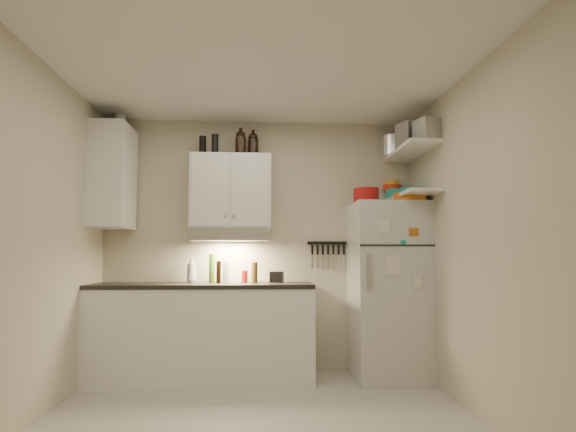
{
  "coord_description": "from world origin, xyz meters",
  "views": [
    {
      "loc": [
        -0.02,
        -3.51,
        1.16
      ],
      "look_at": [
        0.25,
        0.9,
        1.55
      ],
      "focal_mm": 30.0,
      "sensor_mm": 36.0,
      "label": 1
    }
  ],
  "objects": [
    {
      "name": "range_hood",
      "position": [
        -0.3,
        1.27,
        1.39
      ],
      "size": [
        0.76,
        0.46,
        0.12
      ],
      "primitive_type": "cube",
      "color": "silver",
      "rests_on": "back_wall"
    },
    {
      "name": "bowl_teal",
      "position": [
        1.42,
        1.36,
        1.82
      ],
      "size": [
        0.24,
        0.24,
        0.1
      ],
      "primitive_type": "cylinder",
      "color": "teal",
      "rests_on": "shelf_lo"
    },
    {
      "name": "stock_pot",
      "position": [
        1.38,
        1.35,
        2.32
      ],
      "size": [
        0.31,
        0.31,
        0.21
      ],
      "primitive_type": "cylinder",
      "rotation": [
        0.0,
        0.0,
        0.07
      ],
      "color": "silver",
      "rests_on": "shelf_hi"
    },
    {
      "name": "side_cabinet",
      "position": [
        -1.44,
        1.2,
        1.95
      ],
      "size": [
        0.33,
        0.55,
        1.0
      ],
      "primitive_type": "cube",
      "color": "white",
      "rests_on": "left_wall"
    },
    {
      "name": "left_wall",
      "position": [
        -1.61,
        0.0,
        1.3
      ],
      "size": [
        0.02,
        3.0,
        2.6
      ],
      "primitive_type": "cube",
      "color": "beige",
      "rests_on": "ground"
    },
    {
      "name": "pepper_mill",
      "position": [
        -0.06,
        1.24,
        1.02
      ],
      "size": [
        0.07,
        0.07,
        0.2
      ],
      "primitive_type": "cylinder",
      "rotation": [
        0.0,
        0.0,
        0.14
      ],
      "color": "brown",
      "rests_on": "countertop"
    },
    {
      "name": "soap_bottle",
      "position": [
        -0.68,
        1.33,
        1.06
      ],
      "size": [
        0.12,
        0.12,
        0.29
      ],
      "primitive_type": "imported",
      "rotation": [
        0.0,
        0.0,
        -0.11
      ],
      "color": "white",
      "rests_on": "countertop"
    },
    {
      "name": "fridge",
      "position": [
        1.25,
        1.16,
        0.85
      ],
      "size": [
        0.7,
        0.68,
        1.7
      ],
      "primitive_type": "cube",
      "color": "silver",
      "rests_on": "floor"
    },
    {
      "name": "upper_cabinet",
      "position": [
        -0.3,
        1.33,
        1.83
      ],
      "size": [
        0.8,
        0.33,
        0.75
      ],
      "primitive_type": "cube",
      "color": "white",
      "rests_on": "back_wall"
    },
    {
      "name": "knife_strip",
      "position": [
        0.7,
        1.49,
        1.32
      ],
      "size": [
        0.42,
        0.02,
        0.03
      ],
      "primitive_type": "cube",
      "color": "black",
      "rests_on": "back_wall"
    },
    {
      "name": "shelf_hi",
      "position": [
        1.45,
        1.02,
        2.2
      ],
      "size": [
        0.3,
        0.95,
        0.03
      ],
      "primitive_type": "cube",
      "color": "white",
      "rests_on": "right_wall"
    },
    {
      "name": "thermos_a",
      "position": [
        -0.46,
        1.26,
        2.3
      ],
      "size": [
        0.07,
        0.07,
        0.2
      ],
      "primitive_type": "cylinder",
      "rotation": [
        0.0,
        0.0,
        0.06
      ],
      "color": "black",
      "rests_on": "upper_cabinet"
    },
    {
      "name": "floor",
      "position": [
        0.0,
        0.0,
        -0.01
      ],
      "size": [
        3.2,
        3.0,
        0.02
      ],
      "primitive_type": "cube",
      "color": "#BBB7AD",
      "rests_on": "ground"
    },
    {
      "name": "dutch_oven",
      "position": [
        1.04,
        1.14,
        1.77
      ],
      "size": [
        0.32,
        0.32,
        0.15
      ],
      "primitive_type": "cylinder",
      "rotation": [
        0.0,
        0.0,
        -0.32
      ],
      "color": "#9E1212",
      "rests_on": "fridge"
    },
    {
      "name": "side_jar",
      "position": [
        -1.42,
        1.32,
        2.53
      ],
      "size": [
        0.12,
        0.12,
        0.16
      ],
      "primitive_type": "cylinder",
      "rotation": [
        0.0,
        0.0,
        -0.05
      ],
      "color": "silver",
      "rests_on": "side_cabinet"
    },
    {
      "name": "right_wall",
      "position": [
        1.61,
        0.0,
        1.3
      ],
      "size": [
        0.02,
        3.0,
        2.6
      ],
      "primitive_type": "cube",
      "color": "beige",
      "rests_on": "ground"
    },
    {
      "name": "spice_jar",
      "position": [
        1.35,
        1.02,
        1.74
      ],
      "size": [
        0.07,
        0.07,
        0.09
      ],
      "primitive_type": "cylinder",
      "rotation": [
        0.0,
        0.0,
        0.32
      ],
      "color": "silver",
      "rests_on": "fridge"
    },
    {
      "name": "bowl_orange",
      "position": [
        1.38,
        1.43,
        1.9
      ],
      "size": [
        0.19,
        0.19,
        0.06
      ],
      "primitive_type": "cylinder",
      "color": "red",
      "rests_on": "bowl_teal"
    },
    {
      "name": "tin_b",
      "position": [
        1.49,
        0.65,
        2.31
      ],
      "size": [
        0.24,
        0.24,
        0.19
      ],
      "primitive_type": "cube",
      "rotation": [
        0.0,
        0.0,
        0.32
      ],
      "color": "#AAAAAD",
      "rests_on": "shelf_hi"
    },
    {
      "name": "bowl_yellow",
      "position": [
        1.38,
        1.43,
        1.95
      ],
      "size": [
        0.15,
        0.15,
        0.05
      ],
      "primitive_type": "cylinder",
      "color": "gold",
      "rests_on": "bowl_orange"
    },
    {
      "name": "thermos_b",
      "position": [
        -0.6,
        1.37,
        2.3
      ],
      "size": [
        0.07,
        0.07,
        0.21
      ],
      "primitive_type": "cylinder",
      "rotation": [
        0.0,
        0.0,
        0.0
      ],
      "color": "black",
      "rests_on": "upper_cabinet"
    },
    {
      "name": "countertop",
      "position": [
        -0.55,
        1.2,
        0.9
      ],
      "size": [
        2.1,
        0.62,
        0.04
      ],
      "primitive_type": "cube",
      "color": "black",
      "rests_on": "base_cabinet"
    },
    {
      "name": "base_cabinet",
      "position": [
        -0.55,
        1.2,
        0.44
      ],
      "size": [
        2.1,
        0.6,
        0.88
      ],
      "primitive_type": "cube",
      "color": "white",
      "rests_on": "floor"
    },
    {
      "name": "book_stack",
      "position": [
        1.4,
        0.91,
        1.74
      ],
      "size": [
        0.27,
        0.3,
        0.08
      ],
      "primitive_type": "cube",
      "rotation": [
        0.0,
        0.0,
        0.35
      ],
      "color": "#C36218",
      "rests_on": "fridge"
    },
    {
      "name": "back_wall",
      "position": [
        0.0,
        1.51,
        1.3
      ],
      "size": [
        3.2,
        0.02,
        2.6
      ],
      "primitive_type": "cube",
      "color": "beige",
      "rests_on": "ground"
    },
    {
      "name": "tin_a",
      "position": [
        1.42,
        0.89,
        2.33
      ],
      "size": [
        0.28,
        0.27,
        0.23
      ],
      "primitive_type": "cube",
      "rotation": [
        0.0,
        0.0,
        0.35
      ],
      "color": "#AAAAAD",
      "rests_on": "shelf_hi"
    },
    {
      "name": "shelf_lo",
      "position": [
        1.45,
        1.02,
        1.76
      ],
      "size": [
        0.3,
        0.95,
        0.03
      ],
      "primitive_type": "cube",
      "color": "white",
      "rests_on": "right_wall"
    },
    {
      "name": "oil_bottle",
      "position": [
        -0.48,
        1.32,
        1.06
      ],
      "size": [
        0.07,
        0.07,
        0.28
      ],
      "primitive_type": "cylinder",
      "rotation": [
        0.0,
        0.0,
        0.43
      ],
      "color": "#355F17",
      "rests_on": "countertop"
    },
    {
      "name": "caddy",
      "position": [
        0.16,
        1.34,
        0.97
      ],
      "size": [
        0.15,
        0.12,
        0.11
      ],
      "primitive_type": "cube",
      "rotation": [
        0.0,
        0.0,
        -0.29
      ],
      "color": "black",
      "rests_on": "countertop"
    },
    {
      "name": "red_jar",
      "position": [
        -0.16,
        1.31,
        0.98
      ],
      "size": [
        0.07,
        0.07,
        0.12
      ],
      "primitive_type": "cylinder",
      "rotation": [
        0.0,
        0.0,
        0.24
      ],
      "color": "#9E1212",
      "rests_on": "countertop"
    },
    {
      "name": "ceiling",
      "position": [
        0.0,
        0.0,
        2.61
      ],
      "size": [
        3.2,
        3.0,
        0.02
      ],
      "primitive_type": "cube",
      "color": "silver",
      "rests_on": "ground"
    },
    {
      "name": "clear_bottle",
      "position": [
        -0.34,
        1.29,
        1.02
      ],
      "size": [
        0.07,
        0.07,
        0.2
      ],
      "primitive_type": "cylinder",
      "rotation": [
        0.0,
        0.0,
        0.1
      ],
      "color": "silver",
      "rests_on": "countertop"
    },
    {
      "name": "growler_b",
      "position": [
        -0.08,
        1.38,
        2.33
      ],
      "size": [
        0.12,
        0.12,
        0.26
      ],
      "primitive_type": null,
      "rotation": [
        0.0,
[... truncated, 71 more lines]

